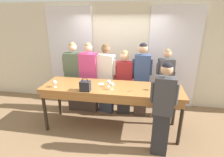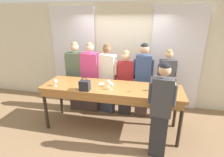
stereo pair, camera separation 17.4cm
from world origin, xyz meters
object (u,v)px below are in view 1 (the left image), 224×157
wine_glass_center_left (167,80)px  wine_glass_front_left (161,88)px  wine_bottle (174,81)px  wine_glass_center_mid (153,85)px  host_pouring (163,109)px  guest_pink_top (89,78)px  wine_glass_front_mid (112,85)px  wine_glass_front_right (109,82)px  wine_glass_center_right (55,82)px  handbag (85,86)px  guest_cream_sweater (106,78)px  guest_beige_cap (164,83)px  guest_striped_shirt (124,82)px  tasting_bar (111,91)px  guest_olive_jacket (75,77)px  guest_navy_coat (141,79)px

wine_glass_center_left → wine_glass_front_left: bearing=-108.8°
wine_bottle → wine_glass_center_mid: size_ratio=2.06×
host_pouring → guest_pink_top: bearing=141.9°
wine_glass_front_mid → wine_glass_front_right: size_ratio=1.00×
host_pouring → wine_glass_center_right: bearing=169.5°
handbag → guest_cream_sweater: (0.21, 1.01, -0.17)m
guest_pink_top → guest_beige_cap: bearing=0.0°
handbag → guest_striped_shirt: (0.67, 1.01, -0.24)m
tasting_bar → handbag: handbag is taller
wine_glass_front_left → wine_glass_center_right: bearing=-179.0°
tasting_bar → wine_glass_front_right: size_ratio=19.67×
wine_glass_center_mid → guest_striped_shirt: guest_striped_shirt is taller
guest_olive_jacket → guest_navy_coat: bearing=-0.0°
tasting_bar → wine_bottle: size_ratio=9.54×
guest_cream_sweater → guest_beige_cap: 1.44m
wine_glass_front_left → guest_olive_jacket: guest_olive_jacket is taller
wine_glass_front_right → wine_glass_center_mid: 0.92m
wine_glass_center_left → guest_pink_top: bearing=168.0°
wine_glass_center_mid → guest_pink_top: size_ratio=0.08×
wine_bottle → guest_beige_cap: 0.51m
wine_glass_front_mid → wine_glass_center_left: same height
wine_glass_center_right → guest_navy_coat: guest_navy_coat is taller
tasting_bar → handbag: 0.59m
handbag → wine_glass_front_mid: handbag is taller
guest_olive_jacket → guest_striped_shirt: bearing=-0.0°
handbag → wine_glass_front_right: (0.42, 0.28, -0.00)m
guest_olive_jacket → tasting_bar: bearing=-33.3°
wine_glass_front_left → guest_pink_top: 1.94m
guest_pink_top → guest_beige_cap: (1.88, 0.00, -0.02)m
wine_glass_center_mid → guest_navy_coat: bearing=107.6°
guest_olive_jacket → guest_navy_coat: size_ratio=0.99×
handbag → guest_olive_jacket: size_ratio=0.15×
wine_glass_center_left → guest_striped_shirt: size_ratio=0.09×
guest_striped_shirt → guest_navy_coat: (0.42, -0.00, 0.10)m
wine_glass_center_left → guest_striped_shirt: (-0.98, 0.40, -0.24)m
wine_glass_center_right → handbag: bearing=-6.4°
wine_bottle → guest_striped_shirt: guest_striped_shirt is taller
wine_glass_center_mid → guest_pink_top: bearing=154.4°
guest_cream_sweater → wine_glass_center_right: bearing=-134.0°
handbag → guest_pink_top: (-0.22, 1.01, -0.20)m
handbag → host_pouring: (1.48, -0.33, -0.20)m
guest_pink_top → tasting_bar: bearing=-46.0°
handbag → guest_striped_shirt: 1.24m
guest_striped_shirt → guest_beige_cap: 0.98m
wine_glass_center_left → guest_olive_jacket: guest_olive_jacket is taller
guest_pink_top → host_pouring: size_ratio=1.05×
wine_glass_front_mid → guest_beige_cap: 1.44m
handbag → wine_glass_center_mid: bearing=11.2°
wine_bottle → guest_olive_jacket: bearing=169.7°
wine_glass_center_mid → guest_striped_shirt: bearing=131.5°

